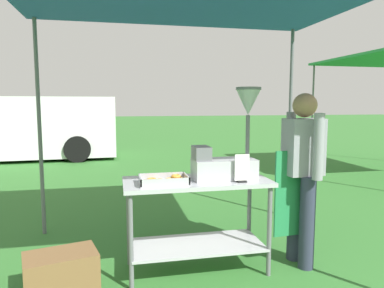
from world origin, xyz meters
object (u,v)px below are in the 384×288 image
Objects in this scene: donut_cart at (197,205)px; menu_sign at (242,170)px; donut_tray at (164,181)px; donut_fryer at (229,149)px; vendor at (302,170)px; supply_crate at (61,273)px; van_white at (17,127)px.

donut_cart is 0.52m from menu_sign.
menu_sign is at bearing -6.88° from donut_tray.
donut_cart is 0.58m from donut_fryer.
vendor is (0.62, 0.10, -0.04)m from menu_sign.
vendor reaches higher than supply_crate.
donut_fryer is 0.72m from vendor.
donut_cart is 0.25× the size of van_white.
donut_tray is at bearing -178.97° from vendor.
donut_cart is at bearing -65.65° from van_white.
menu_sign is 1.70m from supply_crate.
donut_tray is 8.09m from van_white.
donut_cart is at bearing 18.03° from donut_tray.
supply_crate is at bearing -174.06° from donut_fryer.
donut_fryer is 0.51× the size of vendor.
donut_cart is at bearing 153.19° from menu_sign.
van_white is at bearing 116.17° from donut_fryer.
menu_sign is 0.63m from vendor.
donut_tray is 0.08× the size of van_white.
van_white reaches higher than menu_sign.
donut_cart is at bearing 175.50° from vendor.
menu_sign is 0.05× the size of van_white.
van_white reaches higher than donut_tray.
donut_fryer is at bearing 5.94° from supply_crate.
donut_fryer is 1.31× the size of supply_crate.
van_white is at bearing 112.06° from donut_tray.
menu_sign reaches higher than donut_tray.
donut_tray is (-0.31, -0.10, 0.26)m from donut_cart.
van_white reaches higher than supply_crate.
donut_tray is 0.65× the size of supply_crate.
donut_fryer is 3.36× the size of menu_sign.
menu_sign is at bearing -0.80° from supply_crate.
van_white is (-3.04, 7.50, 0.01)m from donut_tray.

